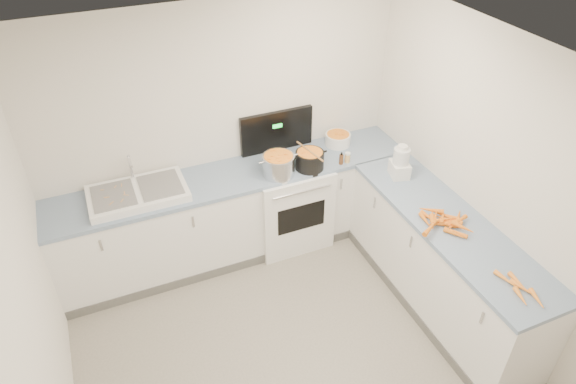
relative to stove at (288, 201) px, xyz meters
name	(u,v)px	position (x,y,z in m)	size (l,w,h in m)	color
floor	(307,378)	(-0.55, -1.69, -0.47)	(3.50, 4.00, 0.00)	gray
ceiling	(318,95)	(-0.55, -1.69, 2.03)	(3.50, 4.00, 0.00)	silver
wall_back	(222,132)	(-0.55, 0.31, 0.78)	(3.50, 2.50, 0.00)	silver
wall_left	(29,354)	(-2.30, -1.69, 0.78)	(4.00, 2.50, 0.00)	silver
wall_right	(515,204)	(1.20, -1.69, 0.78)	(4.00, 2.50, 0.00)	silver
counter_back	(237,213)	(-0.55, 0.01, 0.00)	(3.50, 0.62, 0.94)	white
counter_right	(442,263)	(0.90, -1.39, 0.00)	(0.62, 2.20, 0.94)	white
stove	(288,201)	(0.00, 0.00, 0.00)	(0.76, 0.65, 1.36)	white
sink	(138,193)	(-1.45, 0.02, 0.50)	(0.86, 0.52, 0.31)	white
steel_pot	(279,166)	(-0.16, -0.15, 0.56)	(0.30, 0.30, 0.22)	silver
black_pot	(310,161)	(0.16, -0.16, 0.54)	(0.28, 0.28, 0.20)	black
wooden_spoon	(310,151)	(0.16, -0.16, 0.65)	(0.02, 0.02, 0.42)	#AD7A47
mixing_bowl	(338,139)	(0.62, 0.13, 0.53)	(0.26, 0.26, 0.12)	white
extract_bottle	(341,159)	(0.47, -0.22, 0.52)	(0.04, 0.04, 0.10)	#593319
spice_jar	(347,158)	(0.54, -0.21, 0.51)	(0.05, 0.05, 0.09)	#E5B266
food_processor	(400,163)	(0.88, -0.62, 0.61)	(0.20, 0.23, 0.33)	white
carrot_pile	(444,222)	(0.82, -1.38, 0.50)	(0.52, 0.47, 0.08)	orange
peeled_carrots	(520,288)	(0.87, -2.20, 0.49)	(0.17, 0.42, 0.04)	orange
peelings	(115,194)	(-1.64, 0.02, 0.54)	(0.22, 0.29, 0.01)	tan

